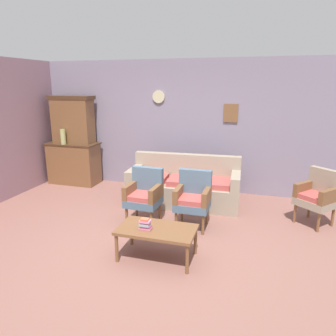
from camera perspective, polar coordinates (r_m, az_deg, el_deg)
ground_plane at (r=4.64m, az=-4.57°, el=-13.50°), size 7.68×7.68×0.00m
wall_back_with_decor at (r=6.65m, az=3.43°, el=7.57°), size 6.40×0.09×2.70m
side_cabinet at (r=7.47m, az=-16.63°, el=0.87°), size 1.16×0.55×0.93m
cabinet_upper_hutch at (r=7.37m, az=-16.87°, el=8.46°), size 0.99×0.38×1.03m
vase_on_cabinet at (r=7.26m, az=-18.47°, el=5.39°), size 0.12×0.12×0.33m
floral_couch at (r=5.97m, az=2.93°, el=-3.41°), size 2.10×0.91×0.90m
armchair_near_cabinet at (r=5.10m, az=-4.30°, el=-4.64°), size 0.54×0.51×0.90m
armchair_near_couch_end at (r=4.96m, az=4.57°, el=-5.23°), size 0.52×0.49×0.90m
wingback_chair_by_fireplace at (r=5.58m, az=25.51°, el=-4.37°), size 0.71×0.71×0.90m
coffee_table at (r=4.13m, az=-2.03°, el=-11.40°), size 1.00×0.56×0.42m
book_stack_on_table at (r=4.06m, az=-4.13°, el=-10.16°), size 0.15×0.11×0.15m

